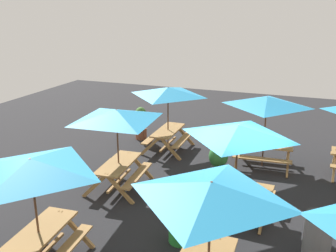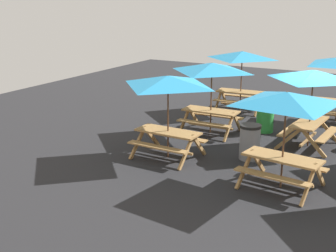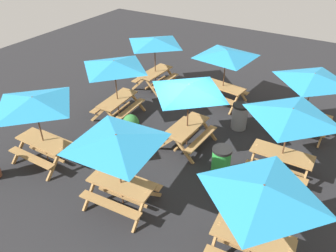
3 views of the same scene
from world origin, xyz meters
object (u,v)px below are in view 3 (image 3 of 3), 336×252
trash_bin_gray (240,116)px  potted_plant_0 (131,127)px  picnic_table_7 (115,69)px  picnic_table_3 (189,93)px  trash_bin_green (221,162)px  picnic_table_2 (117,145)px  picnic_table_5 (226,57)px  picnic_table_0 (34,106)px  picnic_table_6 (262,196)px  picnic_table_1 (313,82)px  picnic_table_4 (291,118)px  picnic_table_8 (155,45)px

trash_bin_gray → potted_plant_0: bearing=43.6°
picnic_table_7 → picnic_table_3: bearing=81.3°
trash_bin_green → picnic_table_2: bearing=53.8°
trash_bin_green → trash_bin_gray: 2.80m
picnic_table_2 → picnic_table_7: size_ratio=1.21×
picnic_table_5 → potted_plant_0: 4.74m
picnic_table_0 → picnic_table_3: bearing=-139.0°
picnic_table_2 → picnic_table_6: 3.56m
picnic_table_1 → trash_bin_gray: bearing=27.6°
picnic_table_3 → picnic_table_6: bearing=49.7°
picnic_table_6 → picnic_table_3: bearing=-47.7°
picnic_table_4 → picnic_table_8: size_ratio=1.00×
picnic_table_3 → potted_plant_0: 2.37m
picnic_table_3 → trash_bin_green: size_ratio=2.38×
picnic_table_2 → potted_plant_0: picnic_table_2 is taller
picnic_table_2 → picnic_table_0: bearing=-8.5°
picnic_table_3 → picnic_table_5: size_ratio=0.83×
picnic_table_7 → potted_plant_0: bearing=49.3°
picnic_table_7 → trash_bin_green: (-4.81, 1.14, -1.49)m
picnic_table_0 → picnic_table_6: (-6.83, 0.12, 0.00)m
picnic_table_5 → picnic_table_1: bearing=178.0°
picnic_table_0 → picnic_table_1: bearing=-138.7°
picnic_table_7 → picnic_table_8: (0.15, -2.92, 0.00)m
picnic_table_6 → picnic_table_7: 7.42m
picnic_table_0 → picnic_table_3: same height
picnic_table_8 → picnic_table_5: bearing=96.4°
picnic_table_7 → potted_plant_0: picnic_table_7 is taller
potted_plant_0 → trash_bin_gray: bearing=-136.4°
picnic_table_4 → potted_plant_0: size_ratio=2.19×
picnic_table_5 → picnic_table_3: bearing=100.2°
picnic_table_2 → trash_bin_gray: bearing=-108.5°
picnic_table_1 → picnic_table_3: size_ratio=1.00×
picnic_table_8 → trash_bin_green: bearing=53.2°
picnic_table_1 → picnic_table_4: same height
picnic_table_4 → picnic_table_5: bearing=-45.5°
picnic_table_7 → trash_bin_gray: size_ratio=2.38×
picnic_table_8 → trash_bin_gray: size_ratio=2.38×
picnic_table_1 → picnic_table_7: same height
picnic_table_8 → trash_bin_green: (-4.96, 4.06, -1.49)m
picnic_table_3 → picnic_table_5: bearing=-173.9°
picnic_table_3 → trash_bin_gray: 2.69m
picnic_table_0 → picnic_table_5: bearing=-117.4°
trash_bin_gray → picnic_table_0: bearing=47.2°
picnic_table_4 → picnic_table_5: size_ratio=0.83×
picnic_table_6 → picnic_table_7: same height
picnic_table_1 → potted_plant_0: picnic_table_1 is taller
picnic_table_3 → picnic_table_8: (3.35, -3.22, 0.00)m
picnic_table_2 → trash_bin_gray: 5.62m
picnic_table_4 → picnic_table_7: size_ratio=1.00×
picnic_table_4 → trash_bin_green: size_ratio=2.38×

